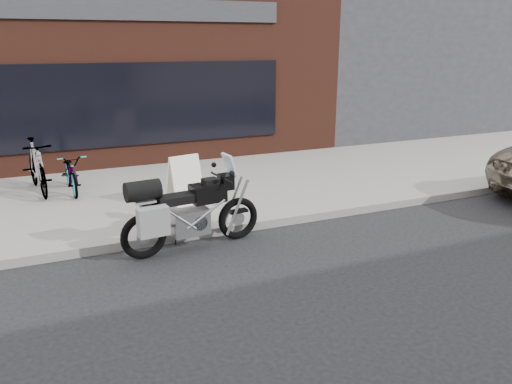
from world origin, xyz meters
name	(u,v)px	position (x,y,z in m)	size (l,w,h in m)	color
ground	(383,365)	(0.00, 0.00, 0.00)	(120.00, 120.00, 0.00)	black
near_sidewalk	(191,185)	(0.00, 7.00, 0.07)	(44.00, 6.00, 0.15)	gray
storefront	(68,72)	(-2.00, 13.98, 2.25)	(14.00, 10.07, 4.50)	#4F2419
neighbour_building	(378,46)	(10.00, 14.00, 3.00)	(10.00, 10.00, 6.00)	#2C2B31
motorcycle	(184,212)	(-1.07, 3.65, 0.64)	(2.33, 0.92, 1.47)	black
bicycle_front	(71,172)	(-2.50, 7.23, 0.57)	(0.55, 1.59, 0.83)	gray
bicycle_rear	(37,167)	(-3.14, 7.43, 0.71)	(0.53, 1.86, 1.12)	gray
sandwich_sign	(185,180)	(-0.55, 5.49, 0.63)	(0.70, 0.66, 0.96)	white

